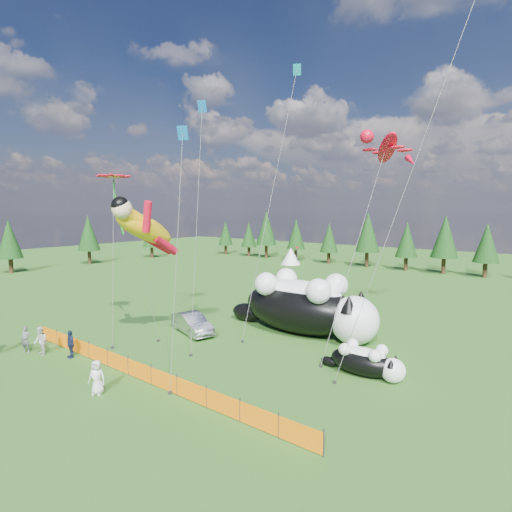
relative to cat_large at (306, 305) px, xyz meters
The scene contains 17 objects.
ground 10.05m from the cat_large, 107.28° to the right, with size 160.00×160.00×0.00m, color #0E3409.
safety_fence 12.82m from the cat_large, 103.26° to the right, with size 22.06×0.06×1.10m.
tree_line 35.79m from the cat_large, 94.68° to the left, with size 90.00×4.00×8.00m, color black, non-canonical shape.
festival_tents 31.68m from the cat_large, 75.21° to the left, with size 50.00×3.20×2.80m, color white, non-canonical shape.
cat_large is the anchor object (origin of this frame).
cat_small 7.93m from the cat_large, 34.69° to the right, with size 4.86×1.76×1.76m.
car 8.45m from the cat_large, 143.12° to the right, with size 1.55×4.45×1.47m, color #B3B2B7.
spectator_a 18.75m from the cat_large, 130.27° to the right, with size 0.62×0.41×1.70m, color #545559.
spectator_b 17.68m from the cat_large, 127.91° to the right, with size 0.88×0.52×1.82m, color silver.
spectator_c 15.83m from the cat_large, 124.68° to the right, with size 1.02×0.52×1.73m, color #16203D.
spectator_e 15.07m from the cat_large, 102.21° to the right, with size 0.84×0.55×1.73m, color silver.
superhero_kite 12.58m from the cat_large, 126.73° to the right, with size 4.82×5.21×10.21m.
gecko_kite 12.22m from the cat_large, 26.11° to the left, with size 5.43×10.64×15.13m.
flower_kite 16.31m from the cat_large, 140.94° to the right, with size 3.55×3.41×11.59m.
diamond_kite_a 15.23m from the cat_large, 141.39° to the right, with size 3.20×4.32×17.13m.
diamond_kite_c 14.55m from the cat_large, 100.32° to the right, with size 2.14×3.03×13.88m.
diamond_kite_d 17.29m from the cat_large, 137.16° to the left, with size 1.11×7.75×21.22m.
Camera 1 is at (17.41, -15.39, 9.07)m, focal length 28.00 mm.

